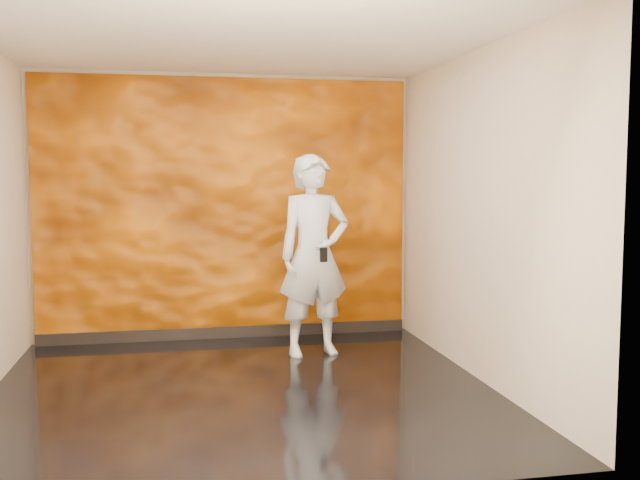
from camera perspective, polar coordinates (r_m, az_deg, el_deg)
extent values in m
cube|color=black|center=(5.92, -6.10, -11.93)|extent=(4.00, 4.00, 0.01)
cube|color=#C3B198|center=(7.66, -7.57, 2.64)|extent=(4.00, 0.02, 2.80)
cube|color=#C3B198|center=(3.69, -3.48, -0.02)|extent=(4.00, 0.02, 2.80)
cube|color=#C3B198|center=(6.18, 12.59, 1.96)|extent=(0.02, 4.00, 2.80)
cube|color=white|center=(5.76, -6.38, 15.82)|extent=(4.00, 4.00, 0.01)
cube|color=orange|center=(7.62, -7.55, 2.48)|extent=(3.90, 0.06, 2.75)
cube|color=black|center=(7.76, -7.41, -7.33)|extent=(3.90, 0.04, 0.12)
imported|color=#9DA2AC|center=(6.86, -0.48, -1.22)|extent=(0.77, 0.58, 1.94)
cube|color=black|center=(6.56, 0.29, -1.19)|extent=(0.07, 0.03, 0.14)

